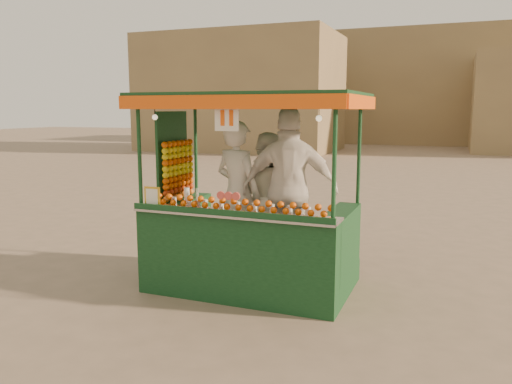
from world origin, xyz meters
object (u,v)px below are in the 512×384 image
at_px(vendor_middle, 268,197).
at_px(juice_cart, 245,227).
at_px(vendor_right, 290,189).
at_px(vendor_left, 238,193).

bearing_deg(vendor_middle, juice_cart, 88.20).
xyz_separation_m(vendor_middle, vendor_right, (0.37, -0.26, 0.15)).
xyz_separation_m(vendor_left, vendor_middle, (0.29, 0.28, -0.08)).
height_order(vendor_middle, vendor_right, vendor_right).
bearing_deg(vendor_left, vendor_middle, -116.87).
relative_size(juice_cart, vendor_right, 1.35).
xyz_separation_m(juice_cart, vendor_middle, (0.16, 0.40, 0.32)).
xyz_separation_m(vendor_left, vendor_right, (0.66, 0.02, 0.08)).
height_order(vendor_left, vendor_right, vendor_right).
distance_m(vendor_left, vendor_middle, 0.41).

